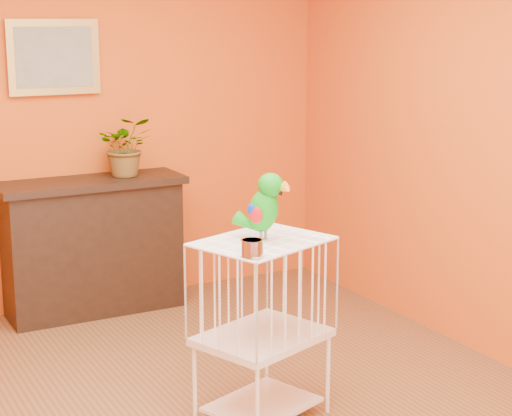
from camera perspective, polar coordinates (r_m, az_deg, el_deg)
room_shell at (r=3.86m, az=-4.46°, el=6.26°), size 4.50×4.50×4.50m
console_cabinet at (r=6.00m, az=-10.80°, el=-2.51°), size 1.26×0.45×0.94m
potted_plant at (r=5.93m, az=-8.54°, el=3.62°), size 0.47×0.50×0.32m
framed_picture at (r=5.94m, az=-13.32°, el=9.76°), size 0.62×0.04×0.50m
birdcage at (r=4.32m, az=0.43°, el=-7.99°), size 0.73×0.65×0.94m
feed_cup at (r=3.89m, az=-0.26°, el=-2.67°), size 0.11×0.11×0.08m
parrot at (r=4.16m, az=0.52°, el=0.17°), size 0.24×0.28×0.34m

